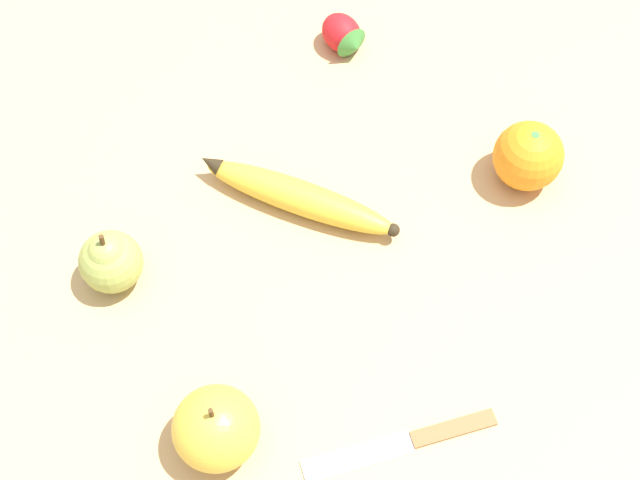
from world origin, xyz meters
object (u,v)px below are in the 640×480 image
(banana, at_px, (298,196))
(pear, at_px, (110,260))
(paring_knife, at_px, (408,442))
(apple, at_px, (219,430))
(orange, at_px, (528,156))
(strawberry, at_px, (344,35))

(banana, distance_m, pear, 0.21)
(banana, relative_size, paring_knife, 1.52)
(pear, height_order, paring_knife, pear)
(paring_knife, bearing_deg, banana, 5.51)
(apple, relative_size, paring_knife, 0.56)
(banana, distance_m, orange, 0.25)
(orange, bearing_deg, paring_knife, 90.84)
(strawberry, height_order, paring_knife, strawberry)
(strawberry, bearing_deg, orange, 10.75)
(orange, height_order, pear, pear)
(orange, xyz_separation_m, apple, (0.15, 0.41, -0.00))
(paring_knife, bearing_deg, orange, -41.50)
(pear, relative_size, strawberry, 1.15)
(strawberry, distance_m, paring_knife, 0.50)
(apple, xyz_separation_m, paring_knife, (-0.16, -0.08, -0.03))
(pear, bearing_deg, orange, -137.85)
(pear, distance_m, strawberry, 0.40)
(pear, xyz_separation_m, strawberry, (-0.08, -0.39, -0.01))
(banana, bearing_deg, apple, 98.14)
(strawberry, relative_size, paring_knife, 0.47)
(banana, relative_size, pear, 2.83)
(orange, distance_m, strawberry, 0.27)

